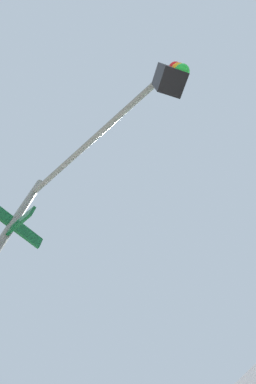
{
  "coord_description": "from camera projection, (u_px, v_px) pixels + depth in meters",
  "views": [
    {
      "loc": [
        -4.22,
        -6.34,
        1.38
      ],
      "look_at": [
        -5.59,
        -5.94,
        3.98
      ],
      "focal_mm": 24.51,
      "sensor_mm": 36.0,
      "label": 1
    }
  ],
  "objects": [
    {
      "name": "traffic_signal_near",
      "position": [
        70.0,
        182.0,
        3.02
      ],
      "size": [
        3.09,
        2.14,
        5.75
      ],
      "color": "slate",
      "rests_on": "ground_plane"
    }
  ]
}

